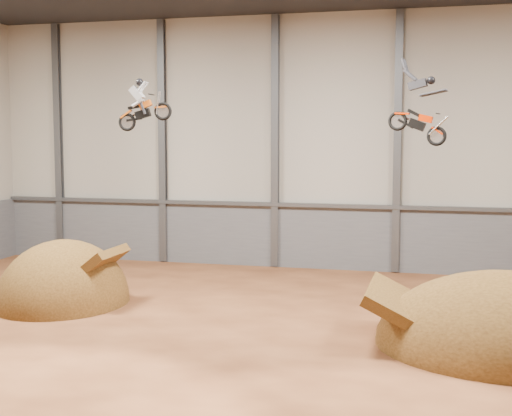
{
  "coord_description": "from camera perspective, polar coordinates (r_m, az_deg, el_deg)",
  "views": [
    {
      "loc": [
        5.38,
        -23.87,
        7.38
      ],
      "look_at": [
        -1.69,
        4.0,
        4.45
      ],
      "focal_mm": 50.0,
      "sensor_mm": 36.0,
      "label": 1
    }
  ],
  "objects": [
    {
      "name": "back_wall",
      "position": [
        39.24,
        6.38,
        5.23
      ],
      "size": [
        40.0,
        0.1,
        14.0
      ],
      "primitive_type": "cube",
      "color": "#A39C90",
      "rests_on": "ground"
    },
    {
      "name": "landing_ramp",
      "position": [
        26.84,
        19.49,
        -10.48
      ],
      "size": [
        9.19,
        8.13,
        5.3
      ],
      "primitive_type": "ellipsoid",
      "color": "#402810",
      "rests_on": "ground"
    },
    {
      "name": "takeoff_ramp",
      "position": [
        32.85,
        -15.15,
        -7.37
      ],
      "size": [
        5.64,
        6.5,
        5.64
      ],
      "primitive_type": "ellipsoid",
      "color": "#402810",
      "rests_on": "ground"
    },
    {
      "name": "steel_column_1",
      "position": [
        41.62,
        -7.49,
        5.25
      ],
      "size": [
        0.4,
        0.36,
        13.9
      ],
      "primitive_type": "cube",
      "color": "#47494F",
      "rests_on": "ground"
    },
    {
      "name": "fmx_rider_a",
      "position": [
        30.34,
        -8.71,
        8.56
      ],
      "size": [
        2.91,
        1.15,
        2.69
      ],
      "primitive_type": null,
      "rotation": [
        0.0,
        -0.28,
        0.09
      ],
      "color": "#D35B13"
    },
    {
      "name": "steel_rail",
      "position": [
        39.18,
        6.28,
        0.18
      ],
      "size": [
        39.8,
        0.35,
        0.2
      ],
      "primitive_type": "cube",
      "color": "#47494F",
      "rests_on": "lower_band_back"
    },
    {
      "name": "fmx_rider_b",
      "position": [
        28.7,
        12.53,
        8.24
      ],
      "size": [
        4.03,
        1.57,
        3.67
      ],
      "primitive_type": null,
      "rotation": [
        0.0,
        0.37,
        -0.17
      ],
      "color": "red"
    },
    {
      "name": "steel_column_3",
      "position": [
        38.72,
        11.25,
        5.15
      ],
      "size": [
        0.4,
        0.36,
        13.9
      ],
      "primitive_type": "cube",
      "color": "#47494F",
      "rests_on": "ground"
    },
    {
      "name": "steel_column_0",
      "position": [
        44.51,
        -15.52,
        5.12
      ],
      "size": [
        0.4,
        0.36,
        13.9
      ],
      "primitive_type": "cube",
      "color": "#47494F",
      "rests_on": "ground"
    },
    {
      "name": "floor",
      "position": [
        25.55,
        1.5,
        -10.96
      ],
      "size": [
        40.0,
        40.0,
        0.0
      ],
      "primitive_type": "plane",
      "color": "#502815",
      "rests_on": "ground"
    },
    {
      "name": "steel_column_2",
      "position": [
        39.64,
        1.54,
        5.27
      ],
      "size": [
        0.4,
        0.36,
        13.9
      ],
      "primitive_type": "cube",
      "color": "#47494F",
      "rests_on": "ground"
    },
    {
      "name": "lower_band_back",
      "position": [
        39.54,
        6.28,
        -2.4
      ],
      "size": [
        39.8,
        0.18,
        3.5
      ],
      "primitive_type": "cube",
      "color": "#585A60",
      "rests_on": "ground"
    }
  ]
}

